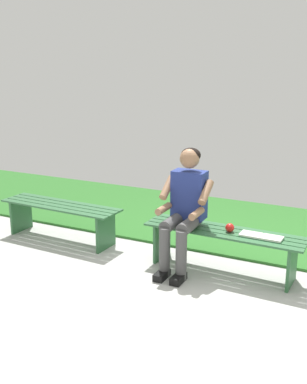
{
  "coord_description": "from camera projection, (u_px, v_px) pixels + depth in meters",
  "views": [
    {
      "loc": [
        -1.32,
        4.23,
        2.03
      ],
      "look_at": [
        0.71,
        0.15,
        0.79
      ],
      "focal_mm": 43.18,
      "sensor_mm": 36.0,
      "label": 1
    }
  ],
  "objects": [
    {
      "name": "ground_plane",
      "position": [
        84.0,
        293.0,
        4.34
      ],
      "size": [
        10.0,
        7.0,
        0.04
      ],
      "primitive_type": "cube",
      "color": "#B2B2AD"
    },
    {
      "name": "grass_strip",
      "position": [
        184.0,
        217.0,
        6.43
      ],
      "size": [
        9.0,
        2.16,
        0.03
      ],
      "primitive_type": "cube",
      "color": "#2D6B28",
      "rests_on": "ground"
    },
    {
      "name": "bench_near",
      "position": [
        223.0,
        240.0,
        4.67
      ],
      "size": [
        1.64,
        0.45,
        0.44
      ],
      "rotation": [
        0.0,
        0.0,
        -0.03
      ],
      "color": "#2D6038",
      "rests_on": "ground"
    },
    {
      "name": "bench_far",
      "position": [
        61.0,
        213.0,
        5.55
      ],
      "size": [
        1.55,
        0.45,
        0.44
      ],
      "rotation": [
        0.0,
        0.0,
        -0.03
      ],
      "color": "#2D6038",
      "rests_on": "ground"
    },
    {
      "name": "person_seated",
      "position": [
        185.0,
        205.0,
        4.66
      ],
      "size": [
        0.5,
        0.69,
        1.25
      ],
      "color": "navy",
      "rests_on": "ground"
    },
    {
      "name": "apple",
      "position": [
        230.0,
        228.0,
        4.58
      ],
      "size": [
        0.09,
        0.09,
        0.09
      ],
      "primitive_type": "sphere",
      "color": "red",
      "rests_on": "bench_near"
    },
    {
      "name": "book_open",
      "position": [
        261.0,
        237.0,
        4.44
      ],
      "size": [
        0.42,
        0.17,
        0.02
      ],
      "rotation": [
        0.0,
        0.0,
        -0.03
      ],
      "color": "white",
      "rests_on": "bench_near"
    }
  ]
}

